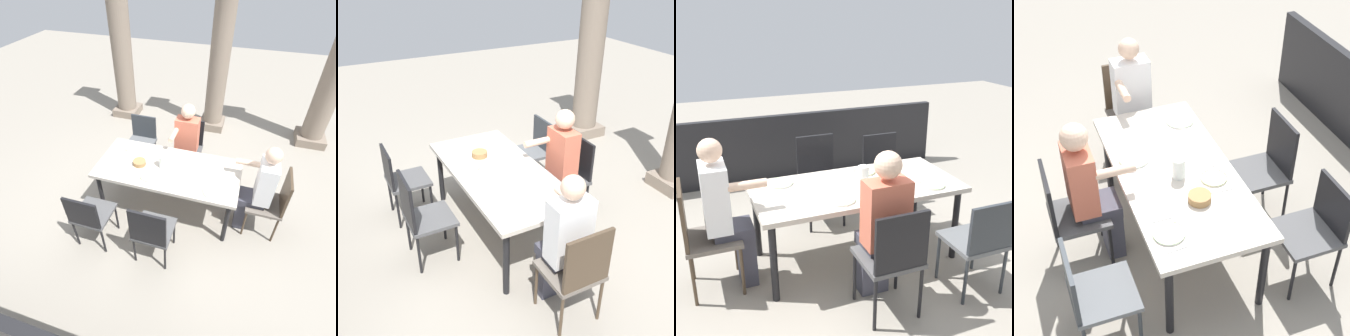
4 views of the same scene
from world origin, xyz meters
TOP-DOWN VIEW (x-y plane):
  - ground_plane at (0.00, 0.00)m, footprint 16.00×16.00m
  - dining_table at (0.00, 0.00)m, footprint 1.87×0.88m
  - chair_west_north at (-0.72, 0.86)m, footprint 0.44×0.44m
  - chair_west_south at (-0.72, -0.86)m, footprint 0.44×0.44m
  - chair_mid_north at (0.07, 0.86)m, footprint 0.44×0.44m
  - chair_mid_south at (0.07, -0.86)m, footprint 0.44×0.44m
  - chair_head_east at (1.36, 0.00)m, footprint 0.44×0.44m
  - diner_woman_green at (1.16, 0.00)m, footprint 0.49×0.35m
  - diner_man_white at (0.07, 0.66)m, footprint 0.35×0.49m
  - stone_column_near at (-1.69, 2.40)m, footprint 0.51×0.51m
  - stone_column_centre at (0.22, 2.40)m, footprint 0.47×0.47m
  - plate_0 at (-0.63, 0.27)m, footprint 0.23×0.23m
  - fork_0 at (-0.78, 0.27)m, footprint 0.03×0.17m
  - spoon_0 at (-0.48, 0.27)m, footprint 0.02×0.17m
  - plate_1 at (-0.19, -0.24)m, footprint 0.21×0.21m
  - fork_1 at (-0.34, -0.24)m, footprint 0.03×0.17m
  - spoon_1 at (-0.04, -0.24)m, footprint 0.02×0.17m
  - plate_2 at (0.25, 0.26)m, footprint 0.24×0.24m
  - fork_2 at (0.10, 0.26)m, footprint 0.03×0.17m
  - spoon_2 at (0.40, 0.26)m, footprint 0.02×0.17m
  - plate_3 at (0.64, -0.27)m, footprint 0.25×0.25m
  - fork_3 at (0.49, -0.27)m, footprint 0.02×0.17m
  - spoon_3 at (0.79, -0.27)m, footprint 0.03×0.17m
  - water_pitcher at (-0.07, 0.00)m, footprint 0.10×0.10m
  - bread_basket at (-0.39, -0.05)m, footprint 0.17×0.17m

SIDE VIEW (x-z plane):
  - ground_plane at x=0.00m, z-range 0.00..0.00m
  - chair_west_north at x=-0.72m, z-range 0.07..0.93m
  - chair_west_south at x=-0.72m, z-range 0.08..0.96m
  - chair_mid_south at x=0.07m, z-range 0.06..1.01m
  - chair_mid_north at x=0.07m, z-range 0.07..1.00m
  - chair_head_east at x=1.36m, z-range 0.07..1.03m
  - dining_table at x=0.00m, z-range 0.30..1.05m
  - diner_man_white at x=0.07m, z-range 0.05..1.35m
  - diner_woman_green at x=1.16m, z-range 0.04..1.36m
  - fork_0 at x=-0.78m, z-range 0.74..0.75m
  - spoon_0 at x=-0.48m, z-range 0.74..0.75m
  - fork_1 at x=-0.34m, z-range 0.74..0.75m
  - spoon_1 at x=-0.04m, z-range 0.74..0.75m
  - fork_2 at x=0.10m, z-range 0.74..0.75m
  - spoon_2 at x=0.40m, z-range 0.74..0.75m
  - fork_3 at x=0.49m, z-range 0.74..0.75m
  - spoon_3 at x=0.79m, z-range 0.74..0.75m
  - plate_3 at x=0.64m, z-range 0.74..0.76m
  - plate_2 at x=0.25m, z-range 0.74..0.76m
  - plate_0 at x=-0.63m, z-range 0.74..0.76m
  - plate_1 at x=-0.19m, z-range 0.74..0.76m
  - bread_basket at x=-0.39m, z-range 0.74..0.80m
  - water_pitcher at x=-0.07m, z-range 0.74..0.91m
  - stone_column_centre at x=0.22m, z-range -0.02..2.70m
  - stone_column_near at x=-1.69m, z-range -0.02..2.73m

